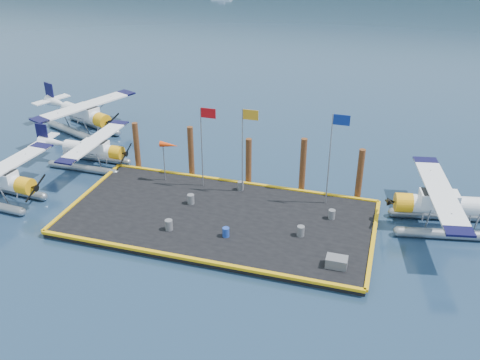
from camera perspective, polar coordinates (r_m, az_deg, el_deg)
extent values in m
plane|color=navy|center=(35.58, -2.28, -4.42)|extent=(4000.00, 4000.00, 0.00)
cube|color=black|center=(35.47, -2.29, -4.15)|extent=(20.00, 10.00, 0.40)
cylinder|color=gray|center=(42.31, -23.51, -0.91)|extent=(6.29, 1.06, 0.61)
cube|color=white|center=(40.36, -24.16, 0.35)|extent=(2.30, 1.27, 0.91)
cube|color=black|center=(40.07, -23.90, 0.53)|extent=(1.49, 1.16, 0.56)
cylinder|color=#F8A30D|center=(39.18, -21.93, -0.59)|extent=(1.09, 1.24, 1.17)
cube|color=black|center=(38.63, -20.98, -0.81)|extent=(0.22, 2.25, 1.13)
cube|color=black|center=(42.96, -20.42, 3.41)|extent=(1.58, 1.02, 0.13)
cylinder|color=gray|center=(45.27, -15.08, 2.31)|extent=(5.71, 0.59, 0.55)
cylinder|color=gray|center=(43.75, -16.43, 1.23)|extent=(5.71, 0.59, 0.55)
cylinder|color=white|center=(43.91, -15.74, 3.21)|extent=(4.29, 1.04, 1.01)
cube|color=white|center=(43.50, -15.18, 3.52)|extent=(2.03, 1.03, 0.83)
cube|color=black|center=(43.28, -14.89, 3.71)|extent=(1.30, 0.98, 0.51)
cylinder|color=#F8A30D|center=(42.71, -13.01, 2.87)|extent=(0.93, 1.07, 1.07)
cube|color=black|center=(42.35, -12.09, 2.75)|extent=(0.07, 2.05, 1.03)
cube|color=white|center=(43.32, -15.25, 4.08)|extent=(1.44, 8.30, 0.11)
cube|color=black|center=(46.44, -12.75, 5.96)|extent=(1.39, 0.84, 0.12)
cube|color=black|center=(40.35, -18.11, 1.91)|extent=(1.39, 0.84, 0.12)
cube|color=black|center=(45.94, -20.37, 4.71)|extent=(1.01, 0.12, 1.57)
cube|color=white|center=(46.10, -20.16, 4.02)|extent=(0.85, 3.14, 0.09)
cylinder|color=gray|center=(52.27, -15.32, 5.75)|extent=(6.46, 3.15, 0.65)
cylinder|color=gray|center=(51.04, -17.45, 4.93)|extent=(6.46, 3.15, 0.65)
cylinder|color=white|center=(50.97, -16.44, 6.82)|extent=(5.11, 3.02, 1.19)
cube|color=white|center=(50.34, -16.06, 7.07)|extent=(2.66, 2.01, 0.97)
cube|color=black|center=(50.01, -15.88, 7.23)|extent=(1.83, 1.63, 0.60)
cylinder|color=#F8A30D|center=(48.79, -14.50, 6.16)|extent=(1.48, 1.57, 1.26)
cube|color=black|center=(48.09, -13.83, 5.93)|extent=(0.98, 2.25, 1.22)
cube|color=white|center=(50.16, -16.14, 7.65)|extent=(5.21, 9.63, 0.13)
cube|color=black|center=(52.77, -12.06, 9.09)|extent=(1.87, 1.52, 0.14)
cube|color=black|center=(47.86, -20.62, 6.02)|extent=(1.87, 1.52, 0.14)
cube|color=black|center=(54.68, -19.67, 8.80)|extent=(1.15, 0.57, 1.84)
cube|color=white|center=(54.80, -19.49, 8.08)|extent=(2.30, 3.78, 0.11)
cylinder|color=gray|center=(36.17, 21.69, -5.41)|extent=(6.65, 1.87, 0.64)
cylinder|color=gray|center=(38.11, 20.88, -3.51)|extent=(6.65, 1.87, 0.64)
cylinder|color=white|center=(36.38, 21.33, -2.48)|extent=(5.11, 2.08, 1.18)
cube|color=white|center=(36.03, 20.45, -1.93)|extent=(2.54, 1.60, 0.96)
cube|color=black|center=(35.85, 20.01, -1.61)|extent=(1.68, 1.38, 0.59)
cylinder|color=#F8A30D|center=(35.71, 17.03, -2.31)|extent=(1.28, 1.42, 1.24)
cube|color=black|center=(35.54, 15.59, -2.25)|extent=(0.51, 2.36, 1.20)
cube|color=white|center=(35.79, 20.59, -1.18)|extent=(3.37, 9.77, 0.13)
cube|color=black|center=(31.94, 22.34, -5.11)|extent=(1.76, 1.25, 0.14)
cube|color=black|center=(39.80, 19.18, 1.97)|extent=(1.76, 1.25, 0.14)
cylinder|color=#5A5B5F|center=(36.79, -5.27, -2.04)|extent=(0.48, 0.48, 0.68)
cylinder|color=#1B3B98|center=(33.16, -1.52, -5.58)|extent=(0.43, 0.43, 0.61)
cylinder|color=#5A5B5F|center=(33.42, 6.49, -5.42)|extent=(0.47, 0.47, 0.66)
cylinder|color=#5A5B5F|center=(34.07, -7.60, -4.77)|extent=(0.49, 0.49, 0.69)
cylinder|color=#5A5B5F|center=(35.44, 9.76, -3.63)|extent=(0.45, 0.45, 0.63)
cylinder|color=#5A5B5F|center=(38.39, 0.06, -0.62)|extent=(0.45, 0.45, 0.63)
cube|color=#5A5B5F|center=(31.08, 10.26, -8.60)|extent=(1.21, 0.80, 0.60)
cylinder|color=gray|center=(37.92, -4.10, 3.45)|extent=(0.08, 0.08, 6.00)
cube|color=red|center=(36.74, -3.43, 7.13)|extent=(1.10, 0.03, 0.70)
cylinder|color=gray|center=(36.99, 0.25, 3.05)|extent=(0.08, 0.08, 6.20)
cube|color=orange|center=(35.80, 1.11, 6.96)|extent=(1.10, 0.03, 0.70)
cylinder|color=gray|center=(35.84, 9.49, 2.09)|extent=(0.08, 0.08, 6.50)
cube|color=navy|center=(34.67, 10.76, 6.31)|extent=(1.10, 0.03, 0.70)
cylinder|color=gray|center=(39.63, -8.10, 1.95)|extent=(0.07, 0.07, 3.00)
cone|color=red|center=(38.86, -7.56, 3.72)|extent=(1.40, 0.44, 0.44)
cylinder|color=#462414|center=(42.14, -10.95, 3.45)|extent=(0.44, 0.44, 4.00)
cylinder|color=#462414|center=(40.31, -5.25, 2.89)|extent=(0.44, 0.44, 4.20)
cylinder|color=#462414|center=(39.06, 0.92, 1.84)|extent=(0.44, 0.44, 3.80)
cylinder|color=#462414|center=(38.16, 6.71, 1.42)|extent=(0.44, 0.44, 4.30)
cylinder|color=#462414|center=(37.85, 12.64, 0.42)|extent=(0.44, 0.44, 4.00)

